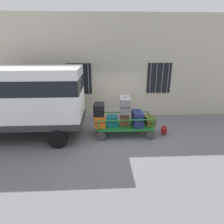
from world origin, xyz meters
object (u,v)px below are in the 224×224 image
suitcase_left_bottom (99,120)px  suitcase_midright_bottom (137,119)px  backpack (164,130)px  suitcase_center_bottom (125,118)px  suitcase_right_bottom (149,121)px  suitcase_left_middle (99,109)px  luggage_cart (124,127)px  suitcase_midleft_bottom (112,121)px  suitcase_center_middle (125,105)px  van (21,96)px

suitcase_left_bottom → suitcase_midright_bottom: 1.57m
suitcase_left_bottom → backpack: size_ratio=1.72×
suitcase_center_bottom → suitcase_right_bottom: (1.05, -0.02, -0.12)m
suitcase_left_middle → suitcase_right_bottom: (2.09, 0.03, -0.55)m
luggage_cart → suitcase_midleft_bottom: suitcase_midleft_bottom is taller
luggage_cart → suitcase_left_middle: bearing=-179.0°
suitcase_center_middle → suitcase_midright_bottom: 0.80m
suitcase_left_middle → suitcase_center_middle: bearing=-0.0°
suitcase_center_middle → suitcase_right_bottom: bearing=1.4°
suitcase_midright_bottom → backpack: suitcase_midright_bottom is taller
suitcase_center_bottom → suitcase_midleft_bottom: bearing=-172.4°
luggage_cart → suitcase_left_bottom: 1.10m
suitcase_left_bottom → suitcase_midright_bottom: bearing=-2.2°
suitcase_left_middle → suitcase_right_bottom: bearing=0.7°
suitcase_left_middle → van: bearing=179.2°
suitcase_left_bottom → suitcase_center_bottom: (1.05, -0.01, 0.05)m
suitcase_midleft_bottom → suitcase_center_bottom: (0.52, 0.07, 0.07)m
suitcase_midleft_bottom → backpack: 2.21m
suitcase_left_bottom → suitcase_left_middle: (-0.00, -0.06, 0.48)m
luggage_cart → suitcase_center_bottom: suitcase_center_bottom is taller
van → suitcase_left_bottom: van is taller
suitcase_right_bottom → backpack: 0.72m
suitcase_midright_bottom → backpack: size_ratio=1.70×
luggage_cart → suitcase_midright_bottom: bearing=-2.3°
van → suitcase_left_bottom: bearing=0.3°
luggage_cart → suitcase_center_bottom: size_ratio=3.83×
suitcase_left_middle → suitcase_midright_bottom: 1.63m
suitcase_right_bottom → luggage_cart: bearing=-179.5°
van → suitcase_midleft_bottom: van is taller
van → suitcase_midright_bottom: (4.58, -0.05, -1.01)m
suitcase_left_bottom → suitcase_left_middle: bearing=-90.0°
suitcase_center_bottom → suitcase_center_middle: (0.00, -0.05, 0.61)m
suitcase_center_bottom → van: bearing=-179.9°
suitcase_left_bottom → suitcase_midright_bottom: suitcase_midright_bottom is taller
luggage_cart → suitcase_right_bottom: 1.08m
suitcase_center_bottom → backpack: bearing=-6.3°
suitcase_midright_bottom → van: bearing=179.4°
suitcase_left_middle → suitcase_center_middle: (1.05, -0.00, 0.18)m
luggage_cart → backpack: (1.65, -0.15, -0.12)m
backpack → suitcase_left_middle: bearing=177.2°
backpack → suitcase_midleft_bottom: bearing=177.0°
suitcase_right_bottom → suitcase_left_middle: bearing=-179.3°
van → backpack: (5.70, -0.18, -1.51)m
van → suitcase_left_middle: bearing=-0.8°
suitcase_right_bottom → suitcase_midright_bottom: bearing=-176.8°
van → suitcase_left_middle: size_ratio=7.10×
suitcase_left_bottom → suitcase_midleft_bottom: 0.53m
van → suitcase_right_bottom: bearing=-0.2°
suitcase_center_middle → suitcase_midright_bottom: suitcase_center_middle is taller
van → suitcase_midright_bottom: van is taller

